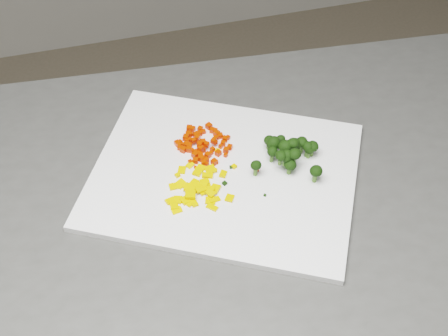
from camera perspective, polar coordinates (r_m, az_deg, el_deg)
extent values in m
cube|color=#434341|center=(1.32, 2.43, -14.99)|extent=(0.99, 0.73, 0.90)
cube|color=white|center=(0.96, 0.00, -0.62)|extent=(0.50, 0.46, 0.01)
cube|color=red|center=(1.00, -0.34, 2.97)|extent=(0.01, 0.01, 0.01)
cube|color=red|center=(1.00, -2.51, 2.90)|extent=(0.01, 0.01, 0.01)
cube|color=red|center=(1.02, -1.40, 3.85)|extent=(0.01, 0.01, 0.01)
cube|color=red|center=(1.00, -3.42, 2.55)|extent=(0.01, 0.01, 0.01)
cube|color=red|center=(1.01, -1.07, 3.47)|extent=(0.01, 0.01, 0.01)
cube|color=red|center=(0.98, -2.24, 2.16)|extent=(0.01, 0.01, 0.01)
cube|color=red|center=(0.97, -3.10, 0.57)|extent=(0.01, 0.01, 0.01)
cube|color=red|center=(1.01, -0.68, 3.18)|extent=(0.01, 0.01, 0.01)
cube|color=red|center=(1.01, -3.29, 3.09)|extent=(0.01, 0.01, 0.01)
cube|color=red|center=(0.99, -1.87, 2.44)|extent=(0.01, 0.01, 0.01)
cube|color=red|center=(1.01, -0.46, 3.06)|extent=(0.01, 0.01, 0.01)
cube|color=red|center=(0.98, -2.56, 1.52)|extent=(0.01, 0.01, 0.01)
cube|color=red|center=(0.98, 0.20, 1.65)|extent=(0.01, 0.01, 0.01)
cube|color=red|center=(0.99, -0.99, 2.49)|extent=(0.01, 0.01, 0.01)
cube|color=red|center=(0.99, -0.30, 2.00)|extent=(0.01, 0.01, 0.01)
cube|color=red|center=(0.98, -1.19, 1.40)|extent=(0.01, 0.01, 0.01)
cube|color=red|center=(0.98, -3.74, 1.69)|extent=(0.01, 0.01, 0.01)
cube|color=red|center=(1.00, 0.36, 2.81)|extent=(0.01, 0.01, 0.01)
cube|color=red|center=(0.98, 0.15, 1.18)|extent=(0.01, 0.01, 0.01)
cube|color=red|center=(0.98, -3.20, 1.72)|extent=(0.01, 0.01, 0.01)
cube|color=red|center=(0.99, -0.08, 2.28)|extent=(0.01, 0.01, 0.01)
cube|color=red|center=(0.98, -1.99, 1.70)|extent=(0.01, 0.01, 0.01)
cube|color=red|center=(1.00, -3.17, 2.60)|extent=(0.01, 0.01, 0.01)
cube|color=red|center=(0.98, -2.23, 1.30)|extent=(0.01, 0.01, 0.01)
cube|color=red|center=(0.96, -1.86, 0.52)|extent=(0.01, 0.01, 0.01)
cube|color=red|center=(1.02, -3.19, 3.65)|extent=(0.01, 0.01, 0.01)
cube|color=red|center=(0.99, -0.91, 2.59)|extent=(0.01, 0.01, 0.01)
cube|color=red|center=(1.01, -2.17, 3.23)|extent=(0.01, 0.01, 0.01)
cube|color=red|center=(0.99, -1.92, 2.37)|extent=(0.01, 0.01, 0.01)
cube|color=red|center=(1.00, -4.31, 2.29)|extent=(0.01, 0.01, 0.01)
cube|color=red|center=(0.96, -1.58, 0.36)|extent=(0.01, 0.01, 0.01)
cube|color=red|center=(1.02, -2.19, 3.59)|extent=(0.01, 0.01, 0.01)
cube|color=red|center=(0.99, -3.45, 2.23)|extent=(0.01, 0.01, 0.01)
cube|color=red|center=(0.99, -3.79, 2.16)|extent=(0.01, 0.01, 0.01)
cube|color=red|center=(0.98, -0.54, 1.37)|extent=(0.01, 0.01, 0.01)
cube|color=red|center=(1.00, -3.51, 2.79)|extent=(0.01, 0.01, 0.01)
cube|color=red|center=(1.00, -2.91, 2.52)|extent=(0.01, 0.01, 0.01)
cube|color=red|center=(0.98, -2.92, 1.58)|extent=(0.01, 0.01, 0.01)
cube|color=red|center=(1.00, -0.45, 2.90)|extent=(0.01, 0.01, 0.01)
cube|color=red|center=(0.97, -1.68, 0.72)|extent=(0.01, 0.01, 0.01)
cube|color=red|center=(0.96, -0.89, 0.56)|extent=(0.01, 0.01, 0.01)
cube|color=red|center=(0.98, -1.60, 2.19)|extent=(0.01, 0.01, 0.01)
cube|color=red|center=(0.97, -2.67, 1.20)|extent=(0.01, 0.01, 0.01)
cube|color=red|center=(0.97, -2.62, 0.69)|extent=(0.01, 0.01, 0.01)
cube|color=red|center=(1.00, 0.11, 2.68)|extent=(0.01, 0.01, 0.01)
cube|color=red|center=(1.01, -2.51, 3.02)|extent=(0.01, 0.01, 0.01)
cube|color=red|center=(0.99, -2.46, 2.78)|extent=(0.01, 0.01, 0.01)
cube|color=red|center=(1.01, -3.12, 3.06)|extent=(0.01, 0.01, 0.01)
cube|color=red|center=(0.97, -2.15, 1.14)|extent=(0.01, 0.01, 0.01)
cube|color=red|center=(0.99, 0.53, 1.93)|extent=(0.01, 0.01, 0.01)
cube|color=red|center=(0.99, -4.11, 2.09)|extent=(0.01, 0.01, 0.01)
cube|color=red|center=(1.01, -0.81, 3.41)|extent=(0.01, 0.01, 0.01)
cube|color=red|center=(0.99, -3.17, 2.06)|extent=(0.01, 0.01, 0.01)
cube|color=red|center=(0.99, -2.79, 2.52)|extent=(0.01, 0.01, 0.01)
cube|color=red|center=(0.99, -1.89, 2.44)|extent=(0.01, 0.01, 0.01)
cube|color=red|center=(1.00, -2.39, 2.44)|extent=(0.01, 0.01, 0.01)
cube|color=red|center=(1.00, -4.05, 2.38)|extent=(0.01, 0.01, 0.01)
cube|color=red|center=(1.00, -0.77, 2.75)|extent=(0.01, 0.01, 0.01)
cube|color=red|center=(1.02, -2.91, 3.57)|extent=(0.01, 0.01, 0.01)
cube|color=red|center=(0.99, -0.80, 2.38)|extent=(0.01, 0.01, 0.01)
cube|color=red|center=(0.99, -3.37, 2.10)|extent=(0.01, 0.01, 0.01)
cube|color=red|center=(0.97, -1.48, 1.18)|extent=(0.01, 0.01, 0.01)
cube|color=red|center=(0.99, -4.06, 1.86)|extent=(0.01, 0.01, 0.01)
cube|color=red|center=(0.97, -2.08, 0.88)|extent=(0.01, 0.01, 0.01)
cube|color=red|center=(1.01, -1.87, 3.35)|extent=(0.01, 0.01, 0.01)
cube|color=red|center=(0.96, -0.76, 0.53)|extent=(0.01, 0.01, 0.01)
cube|color=red|center=(0.98, -1.05, 1.72)|extent=(0.01, 0.01, 0.01)
cube|color=red|center=(1.00, -2.40, 2.84)|extent=(0.01, 0.01, 0.01)
cube|color=red|center=(0.98, -2.15, 1.81)|extent=(0.01, 0.01, 0.01)
cube|color=#FFB40D|center=(0.93, -3.13, -1.89)|extent=(0.02, 0.02, 0.00)
cube|color=#FFB40D|center=(0.96, -3.88, -0.19)|extent=(0.02, 0.02, 0.01)
cube|color=#FFB40D|center=(0.96, -3.13, 0.26)|extent=(0.02, 0.01, 0.01)
cube|color=#FFB40D|center=(0.94, -1.74, -1.39)|extent=(0.01, 0.02, 0.00)
cube|color=#FFB40D|center=(0.94, -4.51, -1.68)|extent=(0.02, 0.01, 0.01)
cube|color=#FFB40D|center=(0.95, -0.08, -0.54)|extent=(0.02, 0.02, 0.01)
cube|color=#FFB40D|center=(0.91, -2.73, -3.26)|extent=(0.01, 0.01, 0.01)
cube|color=#FFB40D|center=(0.94, -2.59, -1.56)|extent=(0.01, 0.02, 0.01)
cube|color=#FFB40D|center=(0.91, -3.05, -3.18)|extent=(0.02, 0.02, 0.00)
cube|color=#FFB40D|center=(0.92, 0.52, -2.75)|extent=(0.02, 0.02, 0.01)
cube|color=#FFB40D|center=(0.92, -3.59, -2.98)|extent=(0.02, 0.02, 0.01)
cube|color=#FFB40D|center=(0.92, -4.92, -3.00)|extent=(0.02, 0.01, 0.01)
cube|color=#FFB40D|center=(0.92, -1.25, -2.31)|extent=(0.02, 0.02, 0.01)
cube|color=#FFB40D|center=(0.94, -2.83, -1.41)|extent=(0.02, 0.02, 0.00)
cube|color=#FFB40D|center=(0.94, -3.97, -1.46)|extent=(0.02, 0.02, 0.01)
cube|color=#FFB40D|center=(0.95, -1.52, -0.69)|extent=(0.02, 0.01, 0.01)
cube|color=#FFB40D|center=(0.91, -1.10, -3.61)|extent=(0.02, 0.02, 0.00)
cube|color=#FFB40D|center=(0.92, -4.28, -2.93)|extent=(0.02, 0.02, 0.01)
cube|color=#FFB40D|center=(0.92, -0.86, -2.90)|extent=(0.02, 0.01, 0.01)
cube|color=#FFB40D|center=(0.93, -3.44, -1.75)|extent=(0.01, 0.02, 0.01)
cube|color=#FFB40D|center=(0.95, -2.42, -0.36)|extent=(0.02, 0.02, 0.01)
cube|color=#FFB40D|center=(0.92, -1.22, -1.87)|extent=(0.01, 0.01, 0.00)
cube|color=#FFB40D|center=(0.96, -1.25, -0.15)|extent=(0.02, 0.02, 0.01)
cube|color=#FFB40D|center=(0.91, -4.35, -3.89)|extent=(0.02, 0.01, 0.00)
cube|color=#FFB40D|center=(0.93, -1.81, -2.20)|extent=(0.02, 0.01, 0.01)
cube|color=#FFB40D|center=(0.91, -4.59, -3.48)|extent=(0.01, 0.02, 0.01)
cube|color=#FFB40D|center=(0.92, -3.10, -2.40)|extent=(0.02, 0.02, 0.01)
cube|color=#FFB40D|center=(0.93, -1.82, -1.43)|extent=(0.02, 0.02, 0.00)
cube|color=#FFB40D|center=(0.93, -2.28, -1.90)|extent=(0.02, 0.02, 0.00)
cube|color=#FFB40D|center=(0.93, -2.50, -1.68)|extent=(0.02, 0.02, 0.00)
cube|color=#FFB40D|center=(0.92, -1.26, -3.01)|extent=(0.02, 0.02, 0.00)
cube|color=#FFB40D|center=(0.93, -0.83, -1.91)|extent=(0.02, 0.02, 0.01)
cube|color=#FFB40D|center=(0.96, -2.13, 0.00)|extent=(0.02, 0.02, 0.01)
cube|color=#FFB40D|center=(0.93, -2.15, -1.86)|extent=(0.02, 0.02, 0.00)
cube|color=red|center=(0.96, -2.64, 0.08)|extent=(0.01, 0.01, 0.00)
cube|color=black|center=(0.94, -3.43, -1.47)|extent=(0.00, 0.00, 0.00)
cube|color=black|center=(0.93, -3.12, -2.15)|extent=(0.01, 0.01, 0.00)
cube|color=black|center=(1.00, -2.66, 2.54)|extent=(0.01, 0.01, 0.00)
cube|color=#FFB40D|center=(0.96, 0.93, 0.15)|extent=(0.01, 0.01, 0.00)
cube|color=#FFB40D|center=(0.93, -2.17, -1.93)|extent=(0.01, 0.01, 0.00)
cube|color=black|center=(0.99, -3.52, 2.07)|extent=(0.01, 0.01, 0.00)
cube|color=#FFB40D|center=(0.96, -0.77, -0.14)|extent=(0.01, 0.01, 0.00)
cube|color=black|center=(0.96, 0.66, 0.08)|extent=(0.01, 0.01, 0.00)
cube|color=#FFB40D|center=(0.98, -0.59, 1.58)|extent=(0.01, 0.01, 0.00)
cube|color=black|center=(0.94, 0.06, -1.40)|extent=(0.01, 0.01, 0.00)
cube|color=red|center=(0.96, 3.00, -0.12)|extent=(0.01, 0.01, 0.00)
cube|color=#FFB40D|center=(0.95, -4.28, -0.67)|extent=(0.01, 0.01, 0.00)
cube|color=black|center=(0.92, 3.76, -2.49)|extent=(0.01, 0.01, 0.00)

